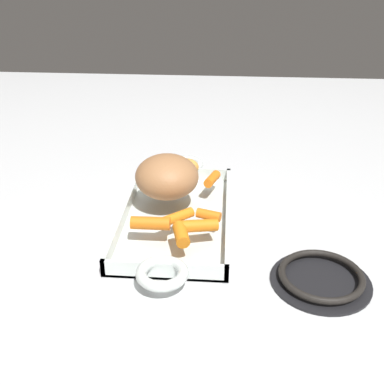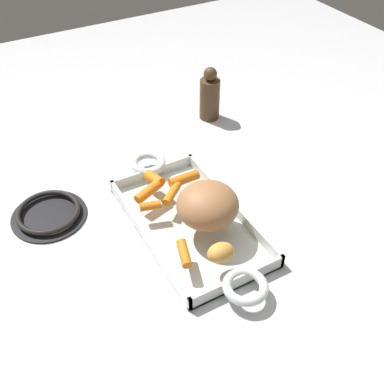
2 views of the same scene
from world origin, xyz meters
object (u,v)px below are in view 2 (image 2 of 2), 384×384
object	(u,v)px
roasting_dish	(190,222)
pepper_mill	(210,96)
potato_whole	(221,252)
stove_burner_rear	(49,214)
baby_carrot_short	(172,193)
pork_roast	(208,205)
baby_carrot_northwest	(154,179)
baby_carrot_center_right	(184,253)
baby_carrot_southwest	(150,206)
baby_carrot_southeast	(184,179)
baby_carrot_northeast	(148,192)

from	to	relation	value
roasting_dish	pepper_mill	world-z (taller)	pepper_mill
potato_whole	stove_burner_rear	size ratio (longest dim) A/B	0.32
baby_carrot_short	pepper_mill	distance (m)	0.37
pork_roast	baby_carrot_northwest	world-z (taller)	pork_roast
baby_carrot_center_right	pepper_mill	size ratio (longest dim) A/B	0.38
pepper_mill	pork_roast	bearing A→B (deg)	-31.26
potato_whole	pepper_mill	distance (m)	0.53
baby_carrot_center_right	stove_burner_rear	bearing A→B (deg)	-145.51
roasting_dish	baby_carrot_southwest	size ratio (longest dim) A/B	11.12
pepper_mill	roasting_dish	bearing A→B (deg)	-36.00
potato_whole	stove_burner_rear	world-z (taller)	potato_whole
baby_carrot_southeast	baby_carrot_northeast	bearing A→B (deg)	-90.35
potato_whole	stove_burner_rear	bearing A→B (deg)	-141.80
baby_carrot_short	baby_carrot_southeast	bearing A→B (deg)	122.47
baby_carrot_northwest	baby_carrot_center_right	bearing A→B (deg)	-11.29
roasting_dish	baby_carrot_southwest	xyz separation A→B (m)	(-0.05, -0.06, 0.03)
baby_carrot_center_right	pepper_mill	bearing A→B (deg)	144.38
baby_carrot_northeast	potato_whole	bearing A→B (deg)	10.40
roasting_dish	baby_carrot_short	world-z (taller)	baby_carrot_short
baby_carrot_southeast	baby_carrot_southwest	world-z (taller)	baby_carrot_southeast
baby_carrot_northwest	baby_carrot_southeast	world-z (taller)	baby_carrot_northwest
roasting_dish	baby_carrot_southeast	distance (m)	0.10
baby_carrot_northeast	roasting_dish	bearing A→B (deg)	29.33
baby_carrot_southeast	baby_carrot_center_right	size ratio (longest dim) A/B	1.21
baby_carrot_northeast	potato_whole	distance (m)	0.22
baby_carrot_northeast	baby_carrot_southwest	xyz separation A→B (m)	(0.04, -0.01, -0.00)
baby_carrot_northwest	stove_burner_rear	distance (m)	0.23
baby_carrot_southeast	baby_carrot_northeast	distance (m)	0.08
potato_whole	baby_carrot_southwest	bearing A→B (deg)	-163.29
pepper_mill	baby_carrot_southeast	bearing A→B (deg)	-40.28
roasting_dish	baby_carrot_center_right	world-z (taller)	baby_carrot_center_right
baby_carrot_short	stove_burner_rear	bearing A→B (deg)	-114.10
baby_carrot_center_right	stove_burner_rear	world-z (taller)	baby_carrot_center_right
pork_roast	baby_carrot_northeast	distance (m)	0.14
baby_carrot_short	potato_whole	world-z (taller)	potato_whole
baby_carrot_southeast	baby_carrot_southwest	xyz separation A→B (m)	(0.04, -0.10, -0.00)
baby_carrot_northwest	baby_carrot_southeast	distance (m)	0.06
baby_carrot_southeast	potato_whole	distance (m)	0.22
baby_carrot_southwest	baby_carrot_center_right	bearing A→B (deg)	-0.28
baby_carrot_northwest	pepper_mill	distance (m)	0.34
baby_carrot_short	baby_carrot_northeast	bearing A→B (deg)	-122.99
baby_carrot_center_right	stove_burner_rear	distance (m)	0.32
potato_whole	pepper_mill	bearing A→B (deg)	151.43
potato_whole	baby_carrot_southeast	bearing A→B (deg)	168.78
baby_carrot_center_right	potato_whole	bearing A→B (deg)	56.47
baby_carrot_southwest	potato_whole	distance (m)	0.19
baby_carrot_short	pork_roast	bearing A→B (deg)	16.24
potato_whole	baby_carrot_northwest	bearing A→B (deg)	-177.26
baby_carrot_southeast	potato_whole	world-z (taller)	potato_whole
roasting_dish	stove_burner_rear	size ratio (longest dim) A/B	3.06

